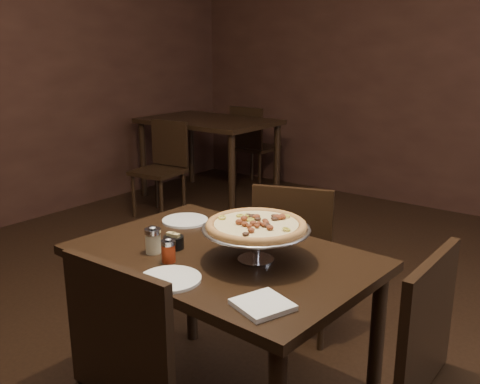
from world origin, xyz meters
The scene contains 14 objects.
room centered at (0.06, 0.03, 1.40)m, with size 6.04×7.04×2.84m.
dining_table centered at (-0.01, 0.03, 0.62)m, with size 1.19×0.83×0.72m.
background_table centered at (-2.20, 2.49, 0.69)m, with size 1.27×0.85×0.79m.
pizza_stand centered at (0.13, 0.05, 0.85)m, with size 0.41×0.41×0.17m.
parmesan_shaker centered at (-0.23, -0.13, 0.77)m, with size 0.06×0.06×0.11m.
pepper_flake_shaker centered at (-0.12, -0.16, 0.76)m, with size 0.05×0.05×0.10m.
packet_caddy centered at (-0.20, -0.05, 0.74)m, with size 0.08×0.08×0.06m.
napkin_stack centered at (0.37, -0.24, 0.73)m, with size 0.16×0.16×0.02m, color white.
plate_left centered at (-0.39, 0.22, 0.72)m, with size 0.21×0.21×0.01m, color white.
plate_near centered at (0.00, -0.27, 0.72)m, with size 0.22×0.22×0.01m, color white.
serving_spatula centered at (0.14, -0.06, 0.85)m, with size 0.15×0.15×0.02m.
chair_far centered at (-0.10, 0.73, 0.46)m, with size 0.51×0.51×0.85m.
bg_chair_far centered at (-2.12, 3.11, 0.48)m, with size 0.42×0.42×0.87m.
bg_chair_near centered at (-2.19, 1.84, 0.46)m, with size 0.43×0.43×0.84m.
Camera 1 is at (1.22, -1.46, 1.50)m, focal length 40.00 mm.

